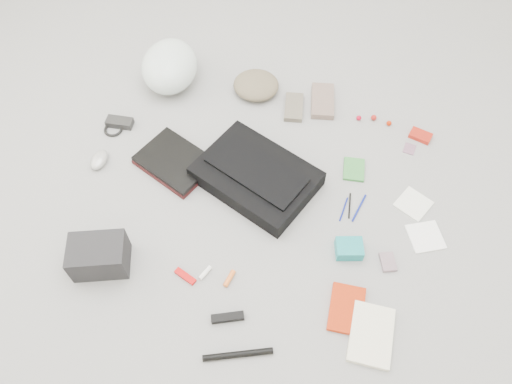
% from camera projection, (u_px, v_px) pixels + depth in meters
% --- Properties ---
extents(ground_plane, '(4.00, 4.00, 0.00)m').
position_uv_depth(ground_plane, '(256.00, 198.00, 2.14)').
color(ground_plane, gray).
extents(messenger_bag, '(0.59, 0.52, 0.08)m').
position_uv_depth(messenger_bag, '(256.00, 176.00, 2.15)').
color(messenger_bag, black).
rests_on(messenger_bag, ground_plane).
extents(bag_flap, '(0.47, 0.35, 0.01)m').
position_uv_depth(bag_flap, '(256.00, 170.00, 2.11)').
color(bag_flap, black).
rests_on(bag_flap, messenger_bag).
extents(laptop_sleeve, '(0.38, 0.34, 0.02)m').
position_uv_depth(laptop_sleeve, '(175.00, 163.00, 2.23)').
color(laptop_sleeve, '#3D1314').
rests_on(laptop_sleeve, ground_plane).
extents(laptop, '(0.38, 0.34, 0.02)m').
position_uv_depth(laptop, '(175.00, 160.00, 2.21)').
color(laptop, black).
rests_on(laptop, laptop_sleeve).
extents(bike_helmet, '(0.32, 0.37, 0.20)m').
position_uv_depth(bike_helmet, '(170.00, 66.00, 2.44)').
color(bike_helmet, white).
rests_on(bike_helmet, ground_plane).
extents(beanie, '(0.23, 0.22, 0.08)m').
position_uv_depth(beanie, '(256.00, 85.00, 2.46)').
color(beanie, '#6C5F49').
rests_on(beanie, ground_plane).
extents(mitten_left, '(0.11, 0.18, 0.03)m').
position_uv_depth(mitten_left, '(294.00, 107.00, 2.41)').
color(mitten_left, '#6A6253').
rests_on(mitten_left, ground_plane).
extents(mitten_right, '(0.14, 0.23, 0.03)m').
position_uv_depth(mitten_right, '(323.00, 101.00, 2.43)').
color(mitten_right, '#7E675C').
rests_on(mitten_right, ground_plane).
extents(power_brick, '(0.13, 0.06, 0.03)m').
position_uv_depth(power_brick, '(120.00, 122.00, 2.35)').
color(power_brick, black).
rests_on(power_brick, ground_plane).
extents(cable_coil, '(0.11, 0.11, 0.01)m').
position_uv_depth(cable_coil, '(113.00, 129.00, 2.34)').
color(cable_coil, black).
rests_on(cable_coil, ground_plane).
extents(mouse, '(0.07, 0.11, 0.04)m').
position_uv_depth(mouse, '(99.00, 160.00, 2.23)').
color(mouse, '#9F9F9F').
rests_on(mouse, ground_plane).
extents(camera_bag, '(0.25, 0.21, 0.14)m').
position_uv_depth(camera_bag, '(99.00, 256.00, 1.91)').
color(camera_bag, '#232326').
rests_on(camera_bag, ground_plane).
extents(multitool, '(0.10, 0.06, 0.01)m').
position_uv_depth(multitool, '(185.00, 276.00, 1.93)').
color(multitool, '#C10807').
rests_on(multitool, ground_plane).
extents(toiletry_tube_white, '(0.04, 0.06, 0.02)m').
position_uv_depth(toiletry_tube_white, '(205.00, 273.00, 1.94)').
color(toiletry_tube_white, white).
rests_on(toiletry_tube_white, ground_plane).
extents(toiletry_tube_orange, '(0.04, 0.07, 0.02)m').
position_uv_depth(toiletry_tube_orange, '(229.00, 278.00, 1.92)').
color(toiletry_tube_orange, orange).
rests_on(toiletry_tube_orange, ground_plane).
extents(u_lock, '(0.12, 0.07, 0.02)m').
position_uv_depth(u_lock, '(228.00, 317.00, 1.84)').
color(u_lock, black).
rests_on(u_lock, ground_plane).
extents(bike_pump, '(0.24, 0.11, 0.02)m').
position_uv_depth(bike_pump, '(238.00, 354.00, 1.76)').
color(bike_pump, black).
rests_on(bike_pump, ground_plane).
extents(book_red, '(0.13, 0.19, 0.02)m').
position_uv_depth(book_red, '(347.00, 309.00, 1.86)').
color(book_red, red).
rests_on(book_red, ground_plane).
extents(book_white, '(0.15, 0.23, 0.02)m').
position_uv_depth(book_white, '(371.00, 335.00, 1.80)').
color(book_white, beige).
rests_on(book_white, ground_plane).
extents(notepad, '(0.10, 0.13, 0.01)m').
position_uv_depth(notepad, '(354.00, 169.00, 2.21)').
color(notepad, '#357E38').
rests_on(notepad, ground_plane).
extents(pen_blue, '(0.02, 0.12, 0.01)m').
position_uv_depth(pen_blue, '(344.00, 209.00, 2.10)').
color(pen_blue, navy).
rests_on(pen_blue, ground_plane).
extents(pen_black, '(0.02, 0.13, 0.01)m').
position_uv_depth(pen_black, '(350.00, 206.00, 2.11)').
color(pen_black, black).
rests_on(pen_black, ground_plane).
extents(pen_navy, '(0.05, 0.15, 0.01)m').
position_uv_depth(pen_navy, '(359.00, 208.00, 2.11)').
color(pen_navy, navy).
rests_on(pen_navy, ground_plane).
extents(accordion_wallet, '(0.12, 0.11, 0.05)m').
position_uv_depth(accordion_wallet, '(349.00, 249.00, 1.98)').
color(accordion_wallet, teal).
rests_on(accordion_wallet, ground_plane).
extents(card_deck, '(0.08, 0.09, 0.02)m').
position_uv_depth(card_deck, '(388.00, 262.00, 1.97)').
color(card_deck, gray).
rests_on(card_deck, ground_plane).
extents(napkin_top, '(0.17, 0.17, 0.01)m').
position_uv_depth(napkin_top, '(413.00, 204.00, 2.12)').
color(napkin_top, white).
rests_on(napkin_top, ground_plane).
extents(napkin_bottom, '(0.17, 0.17, 0.01)m').
position_uv_depth(napkin_bottom, '(425.00, 237.00, 2.03)').
color(napkin_bottom, white).
rests_on(napkin_bottom, ground_plane).
extents(lollipop_a, '(0.03, 0.03, 0.02)m').
position_uv_depth(lollipop_a, '(359.00, 118.00, 2.38)').
color(lollipop_a, '#B80622').
rests_on(lollipop_a, ground_plane).
extents(lollipop_b, '(0.03, 0.03, 0.03)m').
position_uv_depth(lollipop_b, '(374.00, 118.00, 2.37)').
color(lollipop_b, '#A31A14').
rests_on(lollipop_b, ground_plane).
extents(lollipop_c, '(0.03, 0.03, 0.02)m').
position_uv_depth(lollipop_c, '(389.00, 123.00, 2.36)').
color(lollipop_c, '#AC1D01').
rests_on(lollipop_c, ground_plane).
extents(altoids_tin, '(0.11, 0.09, 0.02)m').
position_uv_depth(altoids_tin, '(421.00, 136.00, 2.32)').
color(altoids_tin, '#AD2114').
rests_on(altoids_tin, ground_plane).
extents(stamp_sheet, '(0.06, 0.07, 0.00)m').
position_uv_depth(stamp_sheet, '(409.00, 149.00, 2.29)').
color(stamp_sheet, gray).
rests_on(stamp_sheet, ground_plane).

